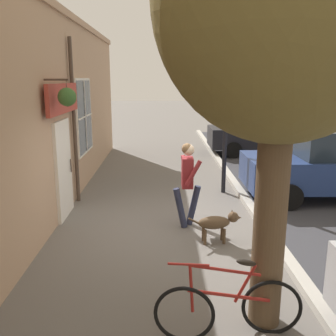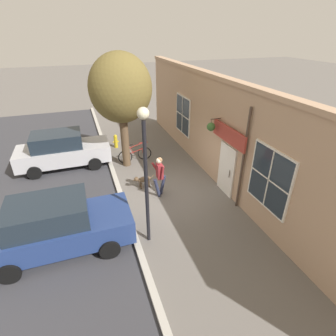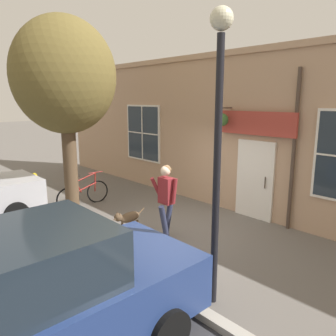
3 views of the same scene
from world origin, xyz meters
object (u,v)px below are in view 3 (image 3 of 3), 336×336
Objects in this scene: leaning_bicycle at (83,194)px; fire_hydrant at (35,184)px; dog_on_leash at (128,218)px; pedestrian_walking at (166,194)px; parked_car_mid_block at (24,307)px; street_tree_by_curb at (63,79)px; street_lamp at (219,118)px.

leaning_bicycle reaches higher than fire_hydrant.
leaning_bicycle is at bearing -95.47° from dog_on_leash.
pedestrian_walking is 1.73× the size of dog_on_leash.
leaning_bicycle is 0.40× the size of parked_car_mid_block.
parked_car_mid_block is at bearing 38.15° from dog_on_leash.
parked_car_mid_block is 5.59× the size of fire_hydrant.
pedestrian_walking is 0.33× the size of street_tree_by_curb.
parked_car_mid_block reaches higher than leaning_bicycle.
leaning_bicycle is at bearing 107.32° from fire_hydrant.
dog_on_leash is 4.21m from parked_car_mid_block.
street_lamp reaches higher than pedestrian_walking.
pedestrian_walking is 0.40× the size of parked_car_mid_block.
street_lamp is at bearing 86.74° from street_tree_by_curb.
parked_car_mid_block is 0.99× the size of street_lamp.
street_tree_by_curb reaches higher than dog_on_leash.
street_lamp is at bearing 64.26° from pedestrian_walking.
street_tree_by_curb reaches higher than street_lamp.
dog_on_leash is at bearing 94.90° from fire_hydrant.
fire_hydrant reaches higher than dog_on_leash.
fire_hydrant is (0.40, -4.67, 0.01)m from dog_on_leash.
street_lamp is (-2.67, 0.54, 2.01)m from parked_car_mid_block.
street_lamp reaches higher than fire_hydrant.
pedestrian_walking is 0.39× the size of street_lamp.
pedestrian_walking is 0.99× the size of leaning_bicycle.
street_lamp is (0.62, 3.12, 2.51)m from dog_on_leash.
parked_car_mid_block is 7.83m from fire_hydrant.
street_tree_by_curb is 4.03m from fire_hydrant.
fire_hydrant is at bearing -91.58° from street_lamp.
parked_car_mid_block reaches higher than pedestrian_walking.
pedestrian_walking reaches higher than dog_on_leash.
leaning_bicycle is (0.25, -3.40, -0.66)m from pedestrian_walking.
street_tree_by_curb is at bearing -93.26° from street_lamp.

